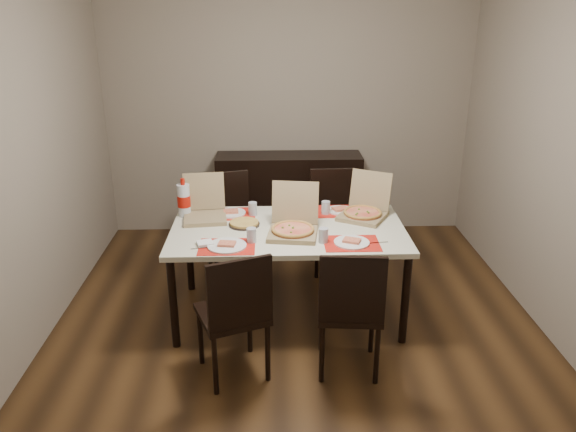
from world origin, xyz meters
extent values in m
cube|color=#472D15|center=(0.00, 0.00, -0.01)|extent=(3.80, 4.00, 0.02)
cube|color=gray|center=(0.00, 2.01, 1.30)|extent=(3.80, 0.02, 2.60)
cube|color=gray|center=(-1.91, 0.00, 1.30)|extent=(0.02, 4.00, 2.60)
cube|color=gray|center=(1.91, 0.00, 1.30)|extent=(0.02, 4.00, 2.60)
cube|color=black|center=(0.00, 1.78, 0.45)|extent=(1.50, 0.40, 0.90)
cube|color=beige|center=(-0.06, 0.16, 0.73)|extent=(1.80, 1.00, 0.04)
cylinder|color=black|center=(-0.90, -0.28, 0.35)|extent=(0.06, 0.06, 0.71)
cylinder|color=black|center=(0.78, -0.28, 0.35)|extent=(0.06, 0.06, 0.71)
cylinder|color=black|center=(-0.90, 0.60, 0.35)|extent=(0.06, 0.06, 0.71)
cylinder|color=black|center=(0.78, 0.60, 0.35)|extent=(0.06, 0.06, 0.71)
cube|color=black|center=(-0.46, -0.60, 0.45)|extent=(0.54, 0.54, 0.04)
cube|color=black|center=(-0.39, -0.78, 0.70)|extent=(0.40, 0.18, 0.46)
cylinder|color=black|center=(-0.56, -0.83, 0.21)|extent=(0.04, 0.04, 0.43)
cylinder|color=black|center=(-0.22, -0.70, 0.21)|extent=(0.04, 0.04, 0.43)
cylinder|color=black|center=(-0.69, -0.50, 0.21)|extent=(0.04, 0.04, 0.43)
cylinder|color=black|center=(-0.36, -0.37, 0.21)|extent=(0.04, 0.04, 0.43)
cube|color=black|center=(0.33, -0.56, 0.45)|extent=(0.45, 0.45, 0.04)
cube|color=black|center=(0.31, -0.75, 0.70)|extent=(0.42, 0.06, 0.46)
cylinder|color=black|center=(0.13, -0.73, 0.21)|extent=(0.04, 0.04, 0.43)
cylinder|color=black|center=(0.49, -0.76, 0.21)|extent=(0.04, 0.04, 0.43)
cylinder|color=black|center=(0.16, -0.37, 0.21)|extent=(0.04, 0.04, 0.43)
cylinder|color=black|center=(0.52, -0.40, 0.21)|extent=(0.04, 0.04, 0.43)
cube|color=black|center=(-0.55, 0.90, 0.45)|extent=(0.51, 0.51, 0.04)
cube|color=black|center=(-0.60, 1.09, 0.70)|extent=(0.41, 0.14, 0.46)
cylinder|color=black|center=(-0.43, 1.12, 0.21)|extent=(0.04, 0.04, 0.43)
cylinder|color=black|center=(-0.78, 1.03, 0.21)|extent=(0.04, 0.04, 0.43)
cylinder|color=black|center=(-0.33, 0.78, 0.21)|extent=(0.04, 0.04, 0.43)
cylinder|color=black|center=(-0.68, 0.68, 0.21)|extent=(0.04, 0.04, 0.43)
cube|color=black|center=(0.39, 0.97, 0.45)|extent=(0.44, 0.44, 0.04)
cube|color=black|center=(0.39, 1.16, 0.70)|extent=(0.42, 0.05, 0.46)
cylinder|color=black|center=(0.57, 1.16, 0.21)|extent=(0.04, 0.04, 0.43)
cylinder|color=black|center=(0.21, 1.14, 0.21)|extent=(0.04, 0.04, 0.43)
cylinder|color=black|center=(0.58, 0.80, 0.21)|extent=(0.04, 0.04, 0.43)
cylinder|color=black|center=(0.22, 0.78, 0.21)|extent=(0.04, 0.04, 0.43)
cube|color=red|center=(-0.51, -0.18, 0.75)|extent=(0.40, 0.30, 0.00)
cylinder|color=white|center=(-0.51, -0.18, 0.76)|extent=(0.28, 0.28, 0.01)
cube|color=#EDBC76|center=(-0.51, -0.18, 0.78)|extent=(0.13, 0.11, 0.02)
cylinder|color=#A4A7AF|center=(-0.34, -0.10, 0.81)|extent=(0.07, 0.07, 0.11)
cube|color=#B2B2B7|center=(-0.66, -0.20, 0.75)|extent=(0.20, 0.04, 0.00)
cube|color=white|center=(-0.67, -0.14, 0.76)|extent=(0.13, 0.13, 0.02)
cube|color=red|center=(0.39, -0.15, 0.75)|extent=(0.40, 0.30, 0.00)
cylinder|color=white|center=(0.39, -0.15, 0.76)|extent=(0.26, 0.26, 0.01)
cube|color=#EDBC76|center=(0.39, -0.15, 0.78)|extent=(0.15, 0.13, 0.02)
cylinder|color=#A4A7AF|center=(0.18, -0.12, 0.81)|extent=(0.07, 0.07, 0.11)
cube|color=#B2B2B7|center=(0.56, -0.15, 0.75)|extent=(0.20, 0.04, 0.00)
cube|color=red|center=(-0.52, 0.48, 0.75)|extent=(0.40, 0.30, 0.00)
cylinder|color=white|center=(-0.52, 0.48, 0.76)|extent=(0.24, 0.24, 0.01)
cube|color=#EDBC76|center=(-0.52, 0.48, 0.78)|extent=(0.13, 0.10, 0.02)
cylinder|color=#A4A7AF|center=(-0.34, 0.45, 0.81)|extent=(0.07, 0.07, 0.11)
cube|color=#B2B2B7|center=(-0.67, 0.49, 0.75)|extent=(0.20, 0.04, 0.00)
cube|color=white|center=(-0.68, 0.52, 0.76)|extent=(0.13, 0.13, 0.02)
cube|color=red|center=(0.38, 0.51, 0.75)|extent=(0.40, 0.30, 0.00)
cylinder|color=white|center=(0.38, 0.51, 0.76)|extent=(0.22, 0.22, 0.01)
cube|color=#EDBC76|center=(0.38, 0.51, 0.78)|extent=(0.15, 0.13, 0.02)
cylinder|color=#A4A7AF|center=(0.26, 0.45, 0.81)|extent=(0.07, 0.07, 0.11)
cube|color=#B2B2B7|center=(0.53, 0.48, 0.75)|extent=(0.20, 0.04, 0.00)
cube|color=white|center=(-0.11, 0.04, 0.76)|extent=(0.16, 0.15, 0.02)
cube|color=olive|center=(-0.03, 0.02, 0.77)|extent=(0.40, 0.40, 0.04)
cube|color=olive|center=(-0.01, 0.19, 0.95)|extent=(0.36, 0.13, 0.32)
cylinder|color=#EDBC76|center=(-0.03, 0.02, 0.79)|extent=(0.34, 0.34, 0.02)
cube|color=olive|center=(0.54, 0.35, 0.77)|extent=(0.46, 0.46, 0.03)
cube|color=olive|center=(0.63, 0.50, 0.94)|extent=(0.34, 0.23, 0.31)
cylinder|color=#EDBC76|center=(0.54, 0.35, 0.79)|extent=(0.40, 0.40, 0.02)
cube|color=olive|center=(-0.72, 0.36, 0.77)|extent=(0.37, 0.37, 0.03)
cube|color=olive|center=(-0.74, 0.53, 0.93)|extent=(0.34, 0.11, 0.30)
cylinder|color=black|center=(-0.40, 0.23, 0.76)|extent=(0.24, 0.24, 0.01)
cylinder|color=#DEB355|center=(-0.40, 0.23, 0.77)|extent=(0.22, 0.22, 0.02)
imported|color=white|center=(-0.02, 0.39, 0.77)|extent=(0.17, 0.17, 0.03)
cylinder|color=silver|center=(-0.89, 0.45, 0.88)|extent=(0.10, 0.10, 0.27)
cylinder|color=#AF1308|center=(-0.89, 0.45, 0.88)|extent=(0.11, 0.11, 0.09)
cylinder|color=#AF1308|center=(-0.89, 0.45, 1.04)|extent=(0.03, 0.03, 0.05)
camera|label=1|loc=(-0.19, -3.84, 2.39)|focal=35.00mm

